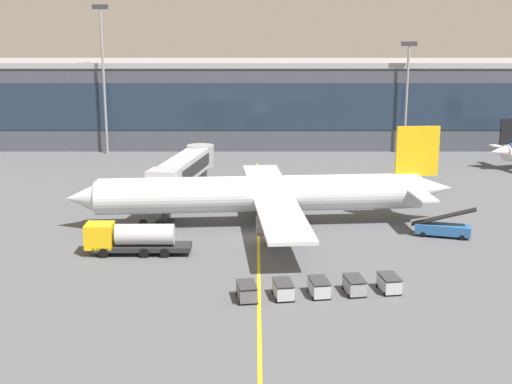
% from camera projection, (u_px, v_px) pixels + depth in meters
% --- Properties ---
extents(ground_plane, '(700.00, 700.00, 0.00)m').
position_uv_depth(ground_plane, '(254.00, 237.00, 77.10)').
color(ground_plane, '#515459').
extents(apron_lead_in_line, '(0.57, 80.00, 0.01)m').
position_uv_depth(apron_lead_in_line, '(256.00, 232.00, 79.04)').
color(apron_lead_in_line, yellow).
rests_on(apron_lead_in_line, ground_plane).
extents(terminal_building, '(186.43, 20.98, 16.34)m').
position_uv_depth(terminal_building, '(179.00, 102.00, 137.09)').
color(terminal_building, '#424751').
rests_on(terminal_building, ground_plane).
extents(main_airliner, '(45.68, 36.34, 11.57)m').
position_uv_depth(main_airliner, '(261.00, 194.00, 80.91)').
color(main_airliner, silver).
rests_on(main_airliner, ground_plane).
extents(jet_bridge, '(7.03, 20.50, 6.51)m').
position_uv_depth(jet_bridge, '(183.00, 168.00, 90.40)').
color(jet_bridge, '#B2B7BC').
rests_on(jet_bridge, ground_plane).
extents(fuel_tanker, '(10.81, 2.77, 3.25)m').
position_uv_depth(fuel_tanker, '(129.00, 238.00, 70.96)').
color(fuel_tanker, '#232326').
rests_on(fuel_tanker, ground_plane).
extents(belt_loader, '(6.99, 3.52, 3.49)m').
position_uv_depth(belt_loader, '(441.00, 228.00, 77.12)').
color(belt_loader, '#285B9E').
rests_on(belt_loader, ground_plane).
extents(baggage_cart_0, '(1.97, 2.85, 1.48)m').
position_uv_depth(baggage_cart_0, '(245.00, 291.00, 59.28)').
color(baggage_cart_0, '#595B60').
rests_on(baggage_cart_0, ground_plane).
extents(baggage_cart_1, '(1.97, 2.85, 1.48)m').
position_uv_depth(baggage_cart_1, '(281.00, 289.00, 59.76)').
color(baggage_cart_1, '#B2B7BC').
rests_on(baggage_cart_1, ground_plane).
extents(baggage_cart_2, '(1.97, 2.85, 1.48)m').
position_uv_depth(baggage_cart_2, '(317.00, 287.00, 60.25)').
color(baggage_cart_2, '#B2B7BC').
rests_on(baggage_cart_2, ground_plane).
extents(baggage_cart_3, '(1.97, 2.85, 1.48)m').
position_uv_depth(baggage_cart_3, '(353.00, 285.00, 60.73)').
color(baggage_cart_3, gray).
rests_on(baggage_cart_3, ground_plane).
extents(baggage_cart_4, '(1.97, 2.85, 1.48)m').
position_uv_depth(baggage_cart_4, '(387.00, 283.00, 61.21)').
color(baggage_cart_4, '#B2B7BC').
rests_on(baggage_cart_4, ground_plane).
extents(apron_light_mast_0, '(2.80, 0.50, 20.23)m').
position_uv_depth(apron_light_mast_0, '(405.00, 88.00, 124.68)').
color(apron_light_mast_0, gray).
rests_on(apron_light_mast_0, ground_plane).
extents(apron_light_mast_1, '(2.80, 0.50, 26.60)m').
position_uv_depth(apron_light_mast_1, '(101.00, 69.00, 123.75)').
color(apron_light_mast_1, gray).
rests_on(apron_light_mast_1, ground_plane).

